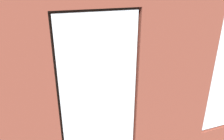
{
  "coord_description": "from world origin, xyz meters",
  "views": [
    {
      "loc": [
        1.78,
        5.09,
        3.13
      ],
      "look_at": [
        0.12,
        0.4,
        1.04
      ],
      "focal_mm": 35.0,
      "sensor_mm": 36.0,
      "label": 1
    }
  ],
  "objects_px": {
    "couch_left": "(185,77)",
    "remote_black": "(97,86)",
    "couch_by_window": "(141,136)",
    "media_console": "(4,106)",
    "potted_plant_by_left_couch": "(150,61)",
    "potted_plant_corner_near_left": "(155,48)",
    "potted_plant_mid_room_small": "(121,75)",
    "remote_silver": "(89,86)",
    "potted_plant_between_couches": "(199,103)",
    "coffee_table": "(97,88)",
    "cup_ceramic": "(110,80)",
    "candle_jar": "(81,90)",
    "table_plant_small": "(102,85)"
  },
  "relations": [
    {
      "from": "candle_jar",
      "to": "remote_black",
      "type": "bearing_deg",
      "value": -164.07
    },
    {
      "from": "potted_plant_mid_room_small",
      "to": "remote_black",
      "type": "bearing_deg",
      "value": 28.52
    },
    {
      "from": "couch_by_window",
      "to": "remote_silver",
      "type": "xyz_separation_m",
      "value": [
        0.46,
        -2.25,
        0.08
      ]
    },
    {
      "from": "candle_jar",
      "to": "potted_plant_by_left_couch",
      "type": "xyz_separation_m",
      "value": [
        -2.85,
        -1.48,
        -0.06
      ]
    },
    {
      "from": "remote_black",
      "to": "potted_plant_corner_near_left",
      "type": "height_order",
      "value": "potted_plant_corner_near_left"
    },
    {
      "from": "couch_left",
      "to": "cup_ceramic",
      "type": "height_order",
      "value": "couch_left"
    },
    {
      "from": "remote_silver",
      "to": "potted_plant_by_left_couch",
      "type": "height_order",
      "value": "potted_plant_by_left_couch"
    },
    {
      "from": "coffee_table",
      "to": "potted_plant_corner_near_left",
      "type": "bearing_deg",
      "value": -145.31
    },
    {
      "from": "couch_left",
      "to": "potted_plant_corner_near_left",
      "type": "height_order",
      "value": "potted_plant_corner_near_left"
    },
    {
      "from": "couch_by_window",
      "to": "media_console",
      "type": "distance_m",
      "value": 3.38
    },
    {
      "from": "candle_jar",
      "to": "media_console",
      "type": "bearing_deg",
      "value": -3.98
    },
    {
      "from": "couch_by_window",
      "to": "cup_ceramic",
      "type": "height_order",
      "value": "couch_by_window"
    },
    {
      "from": "cup_ceramic",
      "to": "remote_black",
      "type": "height_order",
      "value": "cup_ceramic"
    },
    {
      "from": "cup_ceramic",
      "to": "potted_plant_between_couches",
      "type": "relative_size",
      "value": 0.08
    },
    {
      "from": "couch_left",
      "to": "remote_black",
      "type": "distance_m",
      "value": 2.79
    },
    {
      "from": "potted_plant_between_couches",
      "to": "potted_plant_corner_near_left",
      "type": "xyz_separation_m",
      "value": [
        -1.34,
        -4.13,
        -0.15
      ]
    },
    {
      "from": "potted_plant_mid_room_small",
      "to": "potted_plant_corner_near_left",
      "type": "height_order",
      "value": "potted_plant_corner_near_left"
    },
    {
      "from": "candle_jar",
      "to": "couch_left",
      "type": "bearing_deg",
      "value": 179.74
    },
    {
      "from": "remote_black",
      "to": "remote_silver",
      "type": "relative_size",
      "value": 1.0
    },
    {
      "from": "couch_by_window",
      "to": "potted_plant_mid_room_small",
      "type": "height_order",
      "value": "couch_by_window"
    },
    {
      "from": "remote_silver",
      "to": "potted_plant_between_couches",
      "type": "distance_m",
      "value": 2.87
    },
    {
      "from": "potted_plant_corner_near_left",
      "to": "cup_ceramic",
      "type": "bearing_deg",
      "value": 36.81
    },
    {
      "from": "potted_plant_by_left_couch",
      "to": "potted_plant_corner_near_left",
      "type": "bearing_deg",
      "value": -128.95
    },
    {
      "from": "coffee_table",
      "to": "table_plant_small",
      "type": "distance_m",
      "value": 0.23
    },
    {
      "from": "remote_silver",
      "to": "couch_left",
      "type": "bearing_deg",
      "value": 178.63
    },
    {
      "from": "media_console",
      "to": "potted_plant_by_left_couch",
      "type": "height_order",
      "value": "potted_plant_by_left_couch"
    },
    {
      "from": "couch_by_window",
      "to": "potted_plant_between_couches",
      "type": "height_order",
      "value": "potted_plant_between_couches"
    },
    {
      "from": "candle_jar",
      "to": "potted_plant_corner_near_left",
      "type": "distance_m",
      "value": 4.04
    },
    {
      "from": "table_plant_small",
      "to": "potted_plant_by_left_couch",
      "type": "bearing_deg",
      "value": -146.84
    },
    {
      "from": "couch_by_window",
      "to": "cup_ceramic",
      "type": "distance_m",
      "value": 2.31
    },
    {
      "from": "coffee_table",
      "to": "cup_ceramic",
      "type": "distance_m",
      "value": 0.47
    },
    {
      "from": "candle_jar",
      "to": "potted_plant_mid_room_small",
      "type": "bearing_deg",
      "value": -155.52
    },
    {
      "from": "table_plant_small",
      "to": "potted_plant_corner_near_left",
      "type": "bearing_deg",
      "value": -142.47
    },
    {
      "from": "potted_plant_by_left_couch",
      "to": "candle_jar",
      "type": "bearing_deg",
      "value": 27.46
    },
    {
      "from": "couch_by_window",
      "to": "remote_silver",
      "type": "distance_m",
      "value": 2.3
    },
    {
      "from": "coffee_table",
      "to": "potted_plant_between_couches",
      "type": "distance_m",
      "value": 2.67
    },
    {
      "from": "potted_plant_corner_near_left",
      "to": "remote_silver",
      "type": "bearing_deg",
      "value": 31.54
    },
    {
      "from": "potted_plant_corner_near_left",
      "to": "couch_left",
      "type": "bearing_deg",
      "value": 85.94
    },
    {
      "from": "candle_jar",
      "to": "media_console",
      "type": "height_order",
      "value": "media_console"
    },
    {
      "from": "couch_by_window",
      "to": "potted_plant_corner_near_left",
      "type": "relative_size",
      "value": 1.27
    },
    {
      "from": "cup_ceramic",
      "to": "remote_silver",
      "type": "bearing_deg",
      "value": 4.08
    },
    {
      "from": "table_plant_small",
      "to": "remote_silver",
      "type": "bearing_deg",
      "value": -38.13
    },
    {
      "from": "couch_by_window",
      "to": "potted_plant_mid_room_small",
      "type": "distance_m",
      "value": 2.71
    },
    {
      "from": "candle_jar",
      "to": "potted_plant_corner_near_left",
      "type": "height_order",
      "value": "potted_plant_corner_near_left"
    },
    {
      "from": "remote_silver",
      "to": "media_console",
      "type": "height_order",
      "value": "media_console"
    },
    {
      "from": "remote_black",
      "to": "potted_plant_between_couches",
      "type": "xyz_separation_m",
      "value": [
        -1.61,
        2.09,
        0.36
      ]
    },
    {
      "from": "potted_plant_by_left_couch",
      "to": "cup_ceramic",
      "type": "bearing_deg",
      "value": 31.37
    },
    {
      "from": "couch_by_window",
      "to": "remote_silver",
      "type": "bearing_deg",
      "value": -78.47
    },
    {
      "from": "cup_ceramic",
      "to": "potted_plant_by_left_couch",
      "type": "bearing_deg",
      "value": -148.63
    },
    {
      "from": "potted_plant_between_couches",
      "to": "potted_plant_by_left_couch",
      "type": "xyz_separation_m",
      "value": [
        -0.78,
        -3.44,
        -0.37
      ]
    }
  ]
}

